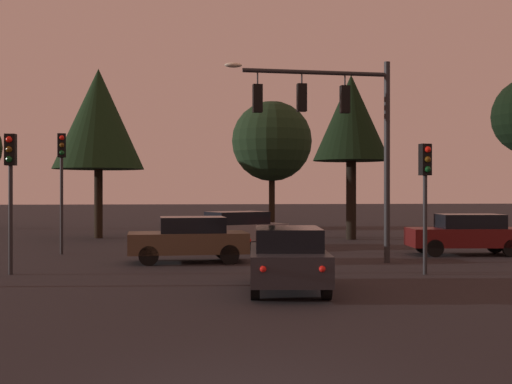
{
  "coord_description": "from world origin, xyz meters",
  "views": [
    {
      "loc": [
        -0.64,
        -7.34,
        2.4
      ],
      "look_at": [
        1.94,
        17.88,
        2.34
      ],
      "focal_mm": 45.94,
      "sensor_mm": 36.0,
      "label": 1
    }
  ],
  "objects": [
    {
      "name": "car_nearside_lane",
      "position": [
        1.7,
        8.13,
        0.79
      ],
      "size": [
        2.14,
        4.24,
        1.52
      ],
      "color": "#232328",
      "rests_on": "ground"
    },
    {
      "name": "car_crossing_right",
      "position": [
        -0.65,
        14.63,
        0.79
      ],
      "size": [
        4.1,
        2.11,
        1.52
      ],
      "color": "#473828",
      "rests_on": "ground"
    },
    {
      "name": "traffic_light_median",
      "position": [
        6.07,
        10.71,
        2.66
      ],
      "size": [
        0.34,
        0.37,
        3.73
      ],
      "color": "#232326",
      "rests_on": "ground"
    },
    {
      "name": "ground_plane",
      "position": [
        0.0,
        24.5,
        0.0
      ],
      "size": [
        168.0,
        168.0,
        0.0
      ],
      "primitive_type": "plane",
      "color": "black",
      "rests_on": "ground"
    },
    {
      "name": "car_crossing_left",
      "position": [
        9.66,
        16.08,
        0.79
      ],
      "size": [
        4.41,
        2.11,
        1.52
      ],
      "color": "#4C0F0F",
      "rests_on": "ground"
    },
    {
      "name": "tree_center_horizon",
      "position": [
        7.27,
        24.09,
        5.91
      ],
      "size": [
        3.75,
        3.75,
        8.09
      ],
      "color": "black",
      "rests_on": "ground"
    },
    {
      "name": "tree_behind_sign",
      "position": [
        -5.19,
        26.26,
        5.99
      ],
      "size": [
        4.56,
        4.56,
        8.55
      ],
      "color": "black",
      "rests_on": "ground"
    },
    {
      "name": "traffic_light_corner_left",
      "position": [
        -5.41,
        17.87,
        3.21
      ],
      "size": [
        0.35,
        0.38,
        4.55
      ],
      "color": "#232326",
      "rests_on": "ground"
    },
    {
      "name": "traffic_signal_mast_arm",
      "position": [
        4.2,
        13.72,
        4.7
      ],
      "size": [
        5.53,
        0.65,
        6.68
      ],
      "color": "#232326",
      "rests_on": "ground"
    },
    {
      "name": "car_far_lane",
      "position": [
        1.26,
        19.91,
        0.8
      ],
      "size": [
        4.67,
        3.5,
        1.52
      ],
      "color": "gray",
      "rests_on": "ground"
    },
    {
      "name": "tree_right_cluster",
      "position": [
        4.67,
        34.5,
        5.57
      ],
      "size": [
        5.16,
        5.16,
        8.17
      ],
      "color": "black",
      "rests_on": "ground"
    },
    {
      "name": "traffic_light_corner_right",
      "position": [
        -5.71,
        11.92,
        2.86
      ],
      "size": [
        0.31,
        0.35,
        4.02
      ],
      "color": "#232326",
      "rests_on": "ground"
    }
  ]
}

